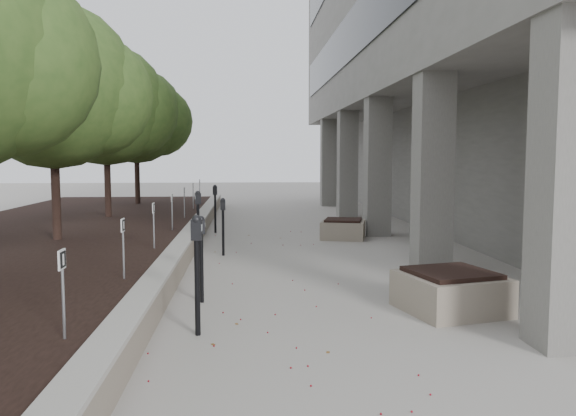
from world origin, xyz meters
name	(u,v)px	position (x,y,z in m)	size (l,w,h in m)	color
ground	(289,388)	(0.00, 0.00, 0.00)	(90.00, 90.00, 0.00)	#9D9891
retaining_wall	(191,238)	(-1.82, 9.00, 0.25)	(0.39, 26.00, 0.50)	gray
planting_bed	(42,242)	(-5.50, 9.00, 0.20)	(7.00, 26.00, 0.40)	black
crabapple_tree_3	(53,121)	(-4.80, 8.00, 3.12)	(4.60, 4.00, 5.44)	#32511F
crabapple_tree_4	(106,130)	(-4.80, 13.00, 3.12)	(4.60, 4.00, 5.44)	#32511F
crabapple_tree_5	(136,136)	(-4.80, 18.00, 3.12)	(4.60, 4.00, 5.44)	#32511F
parking_sign_2	(63,294)	(-2.35, 0.50, 0.88)	(0.04, 0.22, 0.96)	black
parking_sign_3	(123,249)	(-2.35, 3.50, 0.88)	(0.04, 0.22, 0.96)	black
parking_sign_4	(154,226)	(-2.35, 6.50, 0.88)	(0.04, 0.22, 0.96)	black
parking_sign_5	(172,212)	(-2.35, 9.50, 0.88)	(0.04, 0.22, 0.96)	black
parking_sign_6	(184,202)	(-2.35, 12.50, 0.88)	(0.04, 0.22, 0.96)	black
parking_sign_7	(193,196)	(-2.35, 15.50, 0.88)	(0.04, 0.22, 0.96)	black
parking_sign_8	(200,191)	(-2.35, 18.50, 0.88)	(0.04, 0.22, 0.96)	black
parking_meter_1	(197,275)	(-1.06, 1.79, 0.79)	(0.16, 0.11, 1.58)	black
parking_meter_2	(201,259)	(-1.14, 3.49, 0.69)	(0.14, 0.10, 1.39)	black
parking_meter_3	(223,227)	(-0.97, 7.82, 0.68)	(0.13, 0.10, 1.36)	black
parking_meter_4	(198,223)	(-1.55, 7.93, 0.76)	(0.15, 0.11, 1.52)	black
parking_meter_5	(215,209)	(-1.36, 11.82, 0.73)	(0.14, 0.10, 1.46)	black
planter_front	(451,291)	(2.63, 2.68, 0.31)	(1.34, 1.34, 0.63)	gray
planter_back	(343,229)	(2.30, 10.39, 0.28)	(1.19, 1.19, 0.55)	gray
berry_scatter	(264,280)	(-0.10, 5.00, 0.01)	(3.30, 14.10, 0.02)	maroon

